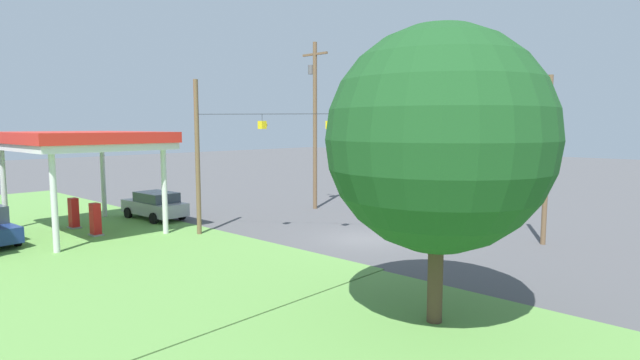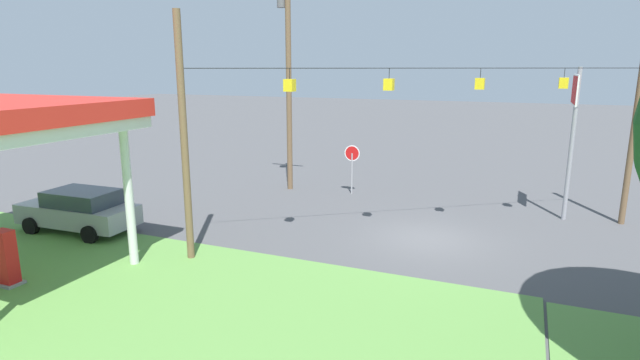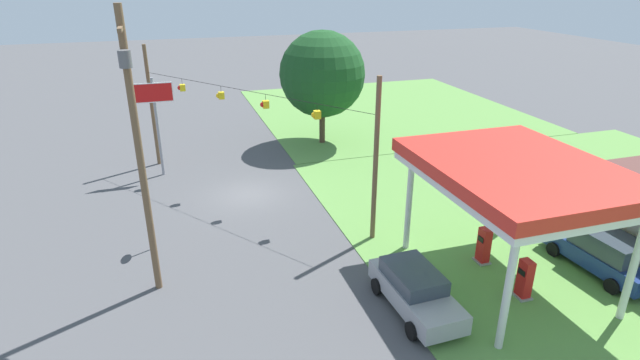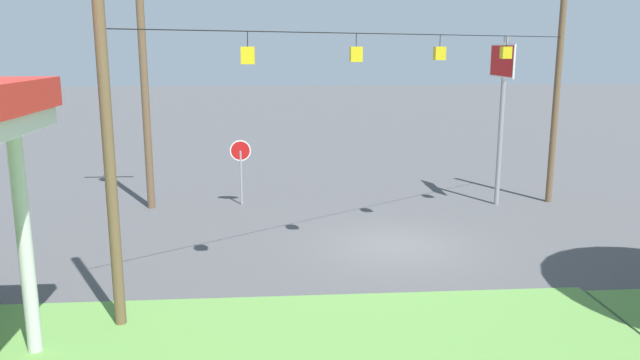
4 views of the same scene
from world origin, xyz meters
name	(u,v)px [view 3 (image 3 of 4)]	position (x,y,z in m)	size (l,w,h in m)	color
ground_plane	(249,195)	(0.00, 0.00, 0.00)	(160.00, 160.00, 0.00)	#4C4C4F
grass_verge_opposite_corner	(384,109)	(-16.00, 16.00, 0.02)	(24.00, 24.00, 0.04)	#5B8E42
gas_station_canopy	(517,174)	(12.08, 8.86, 4.88)	(8.65, 6.83, 5.39)	silver
fuel_pump_near	(484,247)	(10.69, 8.86, 0.82)	(0.71, 0.56, 1.73)	gray
fuel_pump_far	(524,280)	(13.48, 8.86, 0.82)	(0.71, 0.56, 1.73)	gray
car_at_pumps_front	(415,289)	(12.80, 4.32, 0.89)	(4.77, 2.24, 1.69)	#9E9EA3
car_at_pumps_rear	(602,252)	(12.81, 13.41, 0.97)	(5.21, 2.34, 1.90)	navy
stop_sign_roadside	(148,215)	(4.91, -5.48, 1.81)	(0.80, 0.08, 2.50)	#99999E
stop_sign_overhead	(155,106)	(-4.82, -4.75, 4.60)	(0.22, 2.37, 6.35)	gray
utility_pole_main	(138,146)	(8.32, -5.23, 6.28)	(2.20, 0.44, 11.31)	brown
signal_span_gantry	(244,123)	(0.00, -0.01, 4.42)	(14.35, 10.24, 8.08)	brown
tree_west_verge	(322,74)	(-8.12, 7.20, 5.31)	(6.37, 6.37, 8.50)	#4C3828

